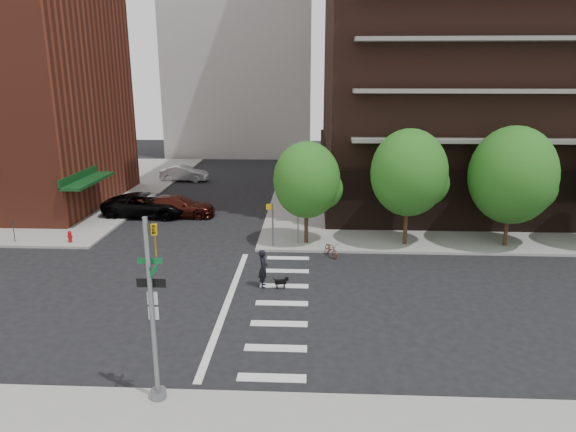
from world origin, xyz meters
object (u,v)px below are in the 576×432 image
at_px(parked_car_black, 147,205).
at_px(traffic_signal, 154,325).
at_px(fire_hydrant, 70,236).
at_px(scooter, 331,249).
at_px(parked_car_silver, 184,174).
at_px(parked_car_maroon, 178,206).
at_px(dog_walker, 263,269).

bearing_deg(parked_car_black, traffic_signal, -161.16).
height_order(fire_hydrant, scooter, fire_hydrant).
bearing_deg(parked_car_silver, parked_car_maroon, -166.20).
relative_size(parked_car_silver, scooter, 2.84).
bearing_deg(parked_car_maroon, parked_car_black, 87.81).
height_order(parked_car_black, dog_walker, dog_walker).
height_order(traffic_signal, fire_hydrant, traffic_signal).
height_order(fire_hydrant, parked_car_silver, parked_car_silver).
distance_m(fire_hydrant, parked_car_silver, 19.80).
bearing_deg(traffic_signal, scooter, 67.01).
bearing_deg(parked_car_silver, dog_walker, -156.27).
bearing_deg(traffic_signal, parked_car_silver, 102.47).
height_order(traffic_signal, scooter, traffic_signal).
relative_size(parked_car_silver, dog_walker, 2.38).
distance_m(parked_car_black, dog_walker, 15.94).
relative_size(fire_hydrant, dog_walker, 0.38).
height_order(traffic_signal, parked_car_maroon, traffic_signal).
bearing_deg(parked_car_silver, scooter, -144.86).
height_order(parked_car_black, parked_car_silver, parked_car_black).
xyz_separation_m(traffic_signal, parked_car_silver, (-7.73, 34.96, -1.95)).
xyz_separation_m(parked_car_black, parked_car_silver, (-0.41, 12.99, -0.12)).
xyz_separation_m(parked_car_black, parked_car_maroon, (2.29, 0.02, -0.08)).
distance_m(traffic_signal, parked_car_silver, 35.86).
xyz_separation_m(parked_car_black, dog_walker, (9.77, -12.60, 0.09)).
bearing_deg(scooter, parked_car_black, 126.72).
bearing_deg(scooter, fire_hydrant, 153.09).
distance_m(traffic_signal, parked_car_black, 23.23).
bearing_deg(dog_walker, scooter, -43.31).
xyz_separation_m(traffic_signal, parked_car_maroon, (-5.03, 21.99, -1.91)).
height_order(parked_car_black, scooter, parked_car_black).
xyz_separation_m(fire_hydrant, parked_car_silver, (2.30, 19.67, 0.20)).
relative_size(parked_car_black, parked_car_maroon, 1.15).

